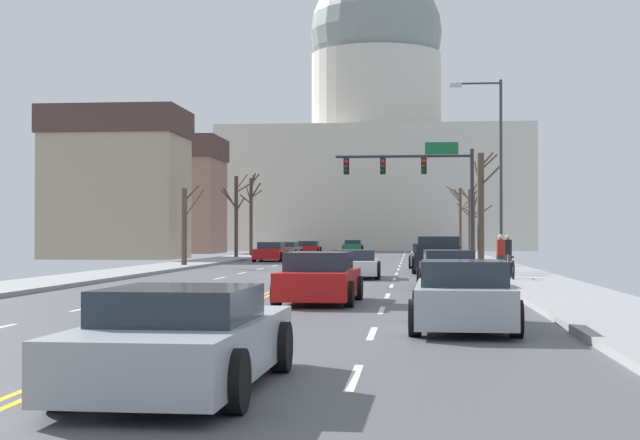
# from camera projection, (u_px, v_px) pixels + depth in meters

# --- Properties ---
(ground) EXTENTS (20.00, 180.00, 0.20)m
(ground) POSITION_uv_depth(u_px,v_px,m) (315.00, 275.00, 41.13)
(ground) COLOR #4F4F54
(signal_gantry) EXTENTS (7.91, 0.41, 6.90)m
(signal_gantry) POSITION_uv_depth(u_px,v_px,m) (423.00, 176.00, 54.54)
(signal_gantry) COLOR #28282D
(signal_gantry) RESTS_ON ground
(street_lamp_right) EXTENTS (2.37, 0.24, 8.62)m
(street_lamp_right) POSITION_uv_depth(u_px,v_px,m) (494.00, 158.00, 43.09)
(street_lamp_right) COLOR #333338
(street_lamp_right) RESTS_ON ground
(capitol_building) EXTENTS (34.87, 18.23, 35.51)m
(capitol_building) POSITION_uv_depth(u_px,v_px,m) (376.00, 137.00, 111.42)
(capitol_building) COLOR beige
(capitol_building) RESTS_ON ground
(sedan_near_00) EXTENTS (1.98, 4.49, 1.28)m
(sedan_near_00) POSITION_uv_depth(u_px,v_px,m) (428.00, 256.00, 50.08)
(sedan_near_00) COLOR #9EA3A8
(sedan_near_00) RESTS_ON ground
(pickup_truck_near_01) EXTENTS (2.47, 5.73, 1.66)m
(pickup_truck_near_01) POSITION_uv_depth(u_px,v_px,m) (439.00, 256.00, 43.96)
(pickup_truck_near_01) COLOR black
(pickup_truck_near_01) RESTS_ON ground
(sedan_near_02) EXTENTS (2.18, 4.47, 1.14)m
(sedan_near_02) POSITION_uv_depth(u_px,v_px,m) (354.00, 264.00, 38.32)
(sedan_near_02) COLOR silver
(sedan_near_02) RESTS_ON ground
(sedan_near_03) EXTENTS (2.03, 4.48, 1.25)m
(sedan_near_03) POSITION_uv_depth(u_px,v_px,m) (448.00, 270.00, 30.68)
(sedan_near_03) COLOR black
(sedan_near_03) RESTS_ON ground
(sedan_near_04) EXTENTS (2.07, 4.39, 1.30)m
(sedan_near_04) POSITION_uv_depth(u_px,v_px,m) (319.00, 279.00, 24.26)
(sedan_near_04) COLOR #B71414
(sedan_near_04) RESTS_ON ground
(sedan_near_05) EXTENTS (2.01, 4.41, 1.28)m
(sedan_near_05) POSITION_uv_depth(u_px,v_px,m) (463.00, 297.00, 17.48)
(sedan_near_05) COLOR #9EA3A8
(sedan_near_05) RESTS_ON ground
(sedan_near_06) EXTENTS (2.06, 4.64, 1.16)m
(sedan_near_06) POSITION_uv_depth(u_px,v_px,m) (183.00, 341.00, 10.74)
(sedan_near_06) COLOR #9EA3A8
(sedan_near_06) RESTS_ON ground
(sedan_oncoming_00) EXTENTS (2.00, 4.32, 1.26)m
(sedan_oncoming_00) POSITION_uv_depth(u_px,v_px,m) (271.00, 252.00, 62.51)
(sedan_oncoming_00) COLOR #B71414
(sedan_oncoming_00) RESTS_ON ground
(sedan_oncoming_01) EXTENTS (2.22, 4.47, 1.19)m
(sedan_oncoming_01) POSITION_uv_depth(u_px,v_px,m) (286.00, 250.00, 72.79)
(sedan_oncoming_01) COLOR #6B6056
(sedan_oncoming_01) RESTS_ON ground
(sedan_oncoming_02) EXTENTS (2.13, 4.49, 1.18)m
(sedan_oncoming_02) POSITION_uv_depth(u_px,v_px,m) (309.00, 248.00, 84.69)
(sedan_oncoming_02) COLOR #B71414
(sedan_oncoming_02) RESTS_ON ground
(sedan_oncoming_03) EXTENTS (2.06, 4.60, 1.20)m
(sedan_oncoming_03) POSITION_uv_depth(u_px,v_px,m) (353.00, 246.00, 97.11)
(sedan_oncoming_03) COLOR #1E7247
(sedan_oncoming_03) RESTS_ON ground
(flank_building_00) EXTENTS (9.98, 7.02, 10.94)m
(flank_building_00) POSITION_uv_depth(u_px,v_px,m) (116.00, 183.00, 69.58)
(flank_building_00) COLOR tan
(flank_building_00) RESTS_ON ground
(flank_building_01) EXTENTS (9.08, 8.01, 10.96)m
(flank_building_01) POSITION_uv_depth(u_px,v_px,m) (174.00, 195.00, 90.45)
(flank_building_01) COLOR #8C6656
(flank_building_01) RESTS_ON ground
(bare_tree_00) EXTENTS (1.35, 1.96, 6.08)m
(bare_tree_00) POSITION_uv_depth(u_px,v_px,m) (481.00, 206.00, 50.71)
(bare_tree_00) COLOR #4C3D2D
(bare_tree_00) RESTS_ON ground
(bare_tree_01) EXTENTS (2.29, 1.38, 6.02)m
(bare_tree_01) POSITION_uv_depth(u_px,v_px,m) (236.00, 214.00, 68.97)
(bare_tree_01) COLOR #423328
(bare_tree_01) RESTS_ON ground
(bare_tree_02) EXTENTS (2.56, 2.43, 4.77)m
(bare_tree_02) POSITION_uv_depth(u_px,v_px,m) (473.00, 223.00, 65.16)
(bare_tree_02) COLOR #4C3D2D
(bare_tree_02) RESTS_ON ground
(bare_tree_03) EXTENTS (1.06, 2.15, 4.30)m
(bare_tree_03) POSITION_uv_depth(u_px,v_px,m) (185.00, 224.00, 50.76)
(bare_tree_03) COLOR #4C3D2D
(bare_tree_03) RESTS_ON ground
(bare_tree_04) EXTENTS (2.42, 2.11, 6.22)m
(bare_tree_04) POSITION_uv_depth(u_px,v_px,m) (460.00, 216.00, 88.65)
(bare_tree_04) COLOR #4C3D2D
(bare_tree_04) RESTS_ON ground
(bare_tree_05) EXTENTS (1.45, 2.58, 6.38)m
(bare_tree_05) POSITION_uv_depth(u_px,v_px,m) (251.00, 211.00, 74.16)
(bare_tree_05) COLOR #423328
(bare_tree_05) RESTS_ON ground
(bare_tree_06) EXTENTS (1.93, 2.47, 6.05)m
(bare_tree_06) POSITION_uv_depth(u_px,v_px,m) (470.00, 219.00, 74.96)
(bare_tree_06) COLOR #4C3D2D
(bare_tree_06) RESTS_ON ground
(pedestrian_00) EXTENTS (0.35, 0.34, 1.62)m
(pedestrian_00) POSITION_uv_depth(u_px,v_px,m) (501.00, 252.00, 38.51)
(pedestrian_00) COLOR #33333D
(pedestrian_00) RESTS_ON ground
(pedestrian_01) EXTENTS (0.35, 0.34, 1.61)m
(pedestrian_01) POSITION_uv_depth(u_px,v_px,m) (508.00, 252.00, 40.40)
(pedestrian_01) COLOR #4C4238
(pedestrian_01) RESTS_ON ground
(bicycle_parked) EXTENTS (0.12, 1.77, 0.85)m
(bicycle_parked) POSITION_uv_depth(u_px,v_px,m) (511.00, 269.00, 34.78)
(bicycle_parked) COLOR black
(bicycle_parked) RESTS_ON ground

